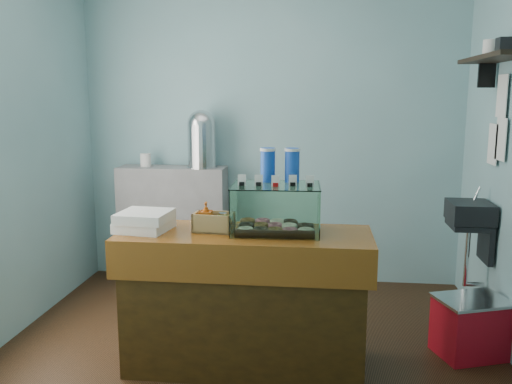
# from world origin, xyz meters

# --- Properties ---
(ground) EXTENTS (3.50, 3.50, 0.00)m
(ground) POSITION_xyz_m (0.00, 0.00, 0.00)
(ground) COLOR black
(ground) RESTS_ON ground
(room_shell) EXTENTS (3.54, 3.04, 2.82)m
(room_shell) POSITION_xyz_m (0.03, 0.01, 1.71)
(room_shell) COLOR #75A3AA
(room_shell) RESTS_ON ground
(counter) EXTENTS (1.60, 0.60, 0.90)m
(counter) POSITION_xyz_m (0.00, -0.25, 0.46)
(counter) COLOR #462C0D
(counter) RESTS_ON ground
(back_shelf) EXTENTS (1.00, 0.32, 1.10)m
(back_shelf) POSITION_xyz_m (-0.90, 1.32, 0.55)
(back_shelf) COLOR gray
(back_shelf) RESTS_ON ground
(display_case) EXTENTS (0.57, 0.43, 0.52)m
(display_case) POSITION_xyz_m (0.19, -0.17, 1.07)
(display_case) COLOR black
(display_case) RESTS_ON counter
(condiment_crate) EXTENTS (0.26, 0.17, 0.19)m
(condiment_crate) POSITION_xyz_m (-0.21, -0.24, 0.97)
(condiment_crate) COLOR tan
(condiment_crate) RESTS_ON counter
(pastry_boxes) EXTENTS (0.35, 0.35, 0.12)m
(pastry_boxes) POSITION_xyz_m (-0.65, -0.27, 0.96)
(pastry_boxes) COLOR white
(pastry_boxes) RESTS_ON counter
(coffee_urn) EXTENTS (0.29, 0.29, 0.53)m
(coffee_urn) POSITION_xyz_m (-0.61, 1.30, 1.38)
(coffee_urn) COLOR silver
(coffee_urn) RESTS_ON back_shelf
(red_cooler) EXTENTS (0.55, 0.49, 0.41)m
(red_cooler) POSITION_xyz_m (1.51, 0.07, 0.20)
(red_cooler) COLOR red
(red_cooler) RESTS_ON ground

